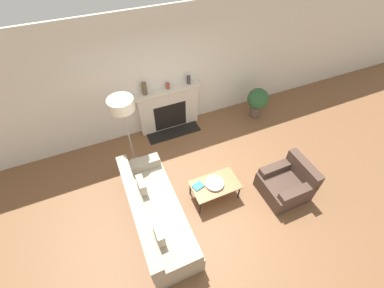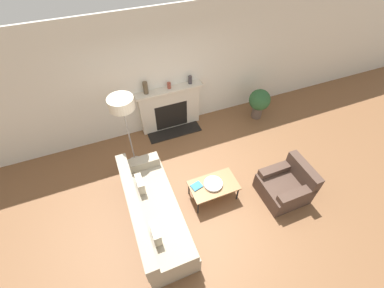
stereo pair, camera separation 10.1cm
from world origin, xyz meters
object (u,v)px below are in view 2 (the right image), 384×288
object	(u,v)px
bowl	(213,184)
potted_plant	(259,101)
armchair_near	(286,186)
mantel_vase_center_left	(169,85)
coffee_table	(214,186)
mantel_vase_left	(145,88)
book	(197,186)
floor_lamp	(122,108)
fireplace	(170,109)
mantel_vase_center_right	(190,80)
couch	(153,213)

from	to	relation	value
bowl	potted_plant	size ratio (longest dim) A/B	0.44
armchair_near	potted_plant	size ratio (longest dim) A/B	1.05
mantel_vase_center_left	potted_plant	size ratio (longest dim) A/B	0.17
mantel_vase_center_left	potted_plant	xyz separation A→B (m)	(2.24, -0.52, -0.72)
coffee_table	mantel_vase_left	size ratio (longest dim) A/B	3.28
coffee_table	mantel_vase_left	bearing A→B (deg)	104.65
book	mantel_vase_center_left	distance (m)	2.42
floor_lamp	mantel_vase_left	size ratio (longest dim) A/B	6.36
armchair_near	floor_lamp	world-z (taller)	floor_lamp
book	mantel_vase_left	size ratio (longest dim) A/B	0.84
coffee_table	book	distance (m)	0.34
armchair_near	mantel_vase_center_left	world-z (taller)	mantel_vase_center_left
mantel_vase_center_left	armchair_near	bearing A→B (deg)	-63.00
bowl	fireplace	bearing A→B (deg)	92.02
mantel_vase_left	mantel_vase_center_right	size ratio (longest dim) A/B	1.47
couch	floor_lamp	xyz separation A→B (m)	(0.00, 1.56, 1.26)
armchair_near	mantel_vase_center_left	size ratio (longest dim) A/B	6.15
armchair_near	coffee_table	distance (m)	1.46
mantel_vase_center_right	potted_plant	distance (m)	1.94
mantel_vase_center_left	bowl	bearing A→B (deg)	-88.53
armchair_near	potted_plant	xyz separation A→B (m)	(0.79, 2.32, 0.23)
bowl	book	bearing A→B (deg)	165.06
bowl	book	distance (m)	0.32
bowl	potted_plant	bearing A→B (deg)	40.19
coffee_table	couch	bearing A→B (deg)	-175.75
bowl	mantel_vase_center_left	xyz separation A→B (m)	(-0.06, 2.36, 0.78)
floor_lamp	mantel_vase_center_left	xyz separation A→B (m)	(1.18, 0.89, -0.35)
bowl	potted_plant	world-z (taller)	potted_plant
potted_plant	floor_lamp	bearing A→B (deg)	-173.74
mantel_vase_center_right	potted_plant	xyz separation A→B (m)	(1.72, -0.52, -0.74)
armchair_near	mantel_vase_center_right	xyz separation A→B (m)	(-0.93, 2.84, 0.97)
armchair_near	mantel_vase_center_right	world-z (taller)	mantel_vase_center_right
book	mantel_vase_center_right	size ratio (longest dim) A/B	1.23
mantel_vase_center_left	potted_plant	bearing A→B (deg)	-13.04
mantel_vase_center_left	potted_plant	distance (m)	2.41
book	mantel_vase_left	world-z (taller)	mantel_vase_left
mantel_vase_left	potted_plant	world-z (taller)	mantel_vase_left
armchair_near	coffee_table	size ratio (longest dim) A/B	0.93
armchair_near	bowl	xyz separation A→B (m)	(-1.39, 0.49, 0.16)
couch	fireplace	bearing A→B (deg)	-25.52
couch	armchair_near	xyz separation A→B (m)	(2.63, -0.39, -0.03)
armchair_near	mantel_vase_left	distance (m)	3.62
fireplace	bowl	bearing A→B (deg)	-87.98
couch	mantel_vase_left	xyz separation A→B (m)	(0.64, 2.45, 0.98)
mantel_vase_left	potted_plant	size ratio (longest dim) A/B	0.34
bowl	book	world-z (taller)	bowl
fireplace	mantel_vase_left	distance (m)	0.90
coffee_table	mantel_vase_center_right	world-z (taller)	mantel_vase_center_right
mantel_vase_center_left	mantel_vase_center_right	bearing A→B (deg)	0.00
book	mantel_vase_center_right	distance (m)	2.54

